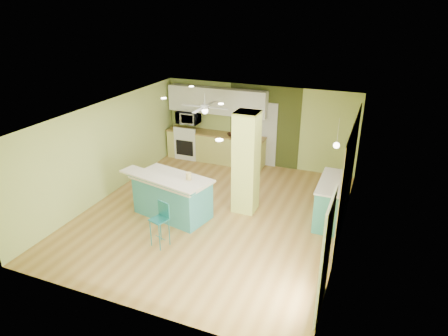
{
  "coord_description": "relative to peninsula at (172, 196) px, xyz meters",
  "views": [
    {
      "loc": [
        3.46,
        -7.83,
        4.85
      ],
      "look_at": [
        0.12,
        0.4,
        1.07
      ],
      "focal_mm": 32.0,
      "sensor_mm": 36.0,
      "label": 1
    }
  ],
  "objects": [
    {
      "name": "canister",
      "position": [
        0.42,
        0.09,
        0.55
      ],
      "size": [
        0.13,
        0.13,
        0.17
      ],
      "primitive_type": "cylinder",
      "color": "gold",
      "rests_on": "peninsula"
    },
    {
      "name": "fruit_bowl",
      "position": [
        0.14,
        3.6,
        0.45
      ],
      "size": [
        0.36,
        0.36,
        0.07
      ],
      "primitive_type": "imported",
      "rotation": [
        0.0,
        0.0,
        0.26
      ],
      "color": "#382117",
      "rests_on": "kitchen_run"
    },
    {
      "name": "upper_cabinets",
      "position": [
        -0.42,
        3.76,
        1.42
      ],
      "size": [
        3.2,
        0.34,
        0.8
      ],
      "primitive_type": "cube",
      "color": "white",
      "rests_on": "wall_back"
    },
    {
      "name": "olive_accent",
      "position": [
        1.08,
        3.93,
        0.72
      ],
      "size": [
        2.2,
        0.02,
        2.5
      ],
      "primitive_type": "cube",
      "color": "#3E471C",
      "rests_on": "floor"
    },
    {
      "name": "microwave",
      "position": [
        -1.37,
        3.64,
        0.82
      ],
      "size": [
        0.7,
        0.48,
        0.39
      ],
      "primitive_type": "imported",
      "color": "white",
      "rests_on": "wall_back"
    },
    {
      "name": "stove",
      "position": [
        -1.37,
        3.63,
        -0.07
      ],
      "size": [
        0.76,
        0.66,
        1.08
      ],
      "color": "white",
      "rests_on": "floor"
    },
    {
      "name": "wall_left",
      "position": [
        -2.13,
        0.44,
        0.72
      ],
      "size": [
        0.01,
        7.0,
        2.5
      ],
      "primitive_type": "cube",
      "color": "#BFD170",
      "rests_on": "floor"
    },
    {
      "name": "wood_panel",
      "position": [
        3.87,
        1.04,
        0.72
      ],
      "size": [
        0.02,
        3.4,
        2.5
      ],
      "primitive_type": "cube",
      "color": "olive",
      "rests_on": "floor"
    },
    {
      "name": "peninsula",
      "position": [
        0.0,
        0.0,
        0.0
      ],
      "size": [
        2.19,
        1.53,
        1.14
      ],
      "rotation": [
        0.0,
        0.0,
        -0.22
      ],
      "color": "teal",
      "rests_on": "floor"
    },
    {
      "name": "ceiling",
      "position": [
        0.88,
        0.44,
        1.98
      ],
      "size": [
        6.0,
        7.0,
        0.01
      ],
      "primitive_type": "cube",
      "color": "white",
      "rests_on": "wall_back"
    },
    {
      "name": "floor",
      "position": [
        0.88,
        0.44,
        -0.53
      ],
      "size": [
        6.0,
        7.0,
        0.01
      ],
      "primitive_type": "cube",
      "color": "#A6763A",
      "rests_on": "ground"
    },
    {
      "name": "ceiling_fan",
      "position": [
        -0.22,
        2.44,
        1.55
      ],
      "size": [
        1.41,
        1.41,
        0.61
      ],
      "color": "white",
      "rests_on": "ceiling"
    },
    {
      "name": "pendant_lamp",
      "position": [
        3.53,
        1.19,
        1.36
      ],
      "size": [
        0.14,
        0.14,
        0.69
      ],
      "color": "white",
      "rests_on": "ceiling"
    },
    {
      "name": "side_counter",
      "position": [
        3.58,
        1.2,
        -0.02
      ],
      "size": [
        0.67,
        1.57,
        1.01
      ],
      "color": "teal",
      "rests_on": "floor"
    },
    {
      "name": "kitchen_run",
      "position": [
        -0.42,
        3.64,
        -0.05
      ],
      "size": [
        3.25,
        0.63,
        0.94
      ],
      "color": "#CFCD6C",
      "rests_on": "floor"
    },
    {
      "name": "interior_door",
      "position": [
        1.08,
        3.9,
        0.47
      ],
      "size": [
        0.82,
        0.05,
        2.0
      ],
      "primitive_type": "cube",
      "color": "silver",
      "rests_on": "floor"
    },
    {
      "name": "french_door",
      "position": [
        3.85,
        -1.86,
        0.52
      ],
      "size": [
        0.04,
        1.08,
        2.1
      ],
      "primitive_type": "cube",
      "color": "silver",
      "rests_on": "floor"
    },
    {
      "name": "wall_right",
      "position": [
        3.88,
        0.44,
        0.72
      ],
      "size": [
        0.01,
        7.0,
        2.5
      ],
      "primitive_type": "cube",
      "color": "#BFD170",
      "rests_on": "floor"
    },
    {
      "name": "wall_back",
      "position": [
        0.88,
        3.95,
        0.72
      ],
      "size": [
        6.0,
        0.01,
        2.5
      ],
      "primitive_type": "cube",
      "color": "#BFD170",
      "rests_on": "floor"
    },
    {
      "name": "column",
      "position": [
        1.53,
        0.94,
        0.72
      ],
      "size": [
        0.55,
        0.55,
        2.5
      ],
      "primitive_type": "cube",
      "color": "#D3E168",
      "rests_on": "floor"
    },
    {
      "name": "wall_decor",
      "position": [
        3.84,
        1.24,
        1.02
      ],
      "size": [
        0.03,
        0.9,
        0.7
      ],
      "primitive_type": "cube",
      "color": "brown",
      "rests_on": "wood_panel"
    },
    {
      "name": "bar_stool",
      "position": [
        0.41,
        -1.17,
        0.13
      ],
      "size": [
        0.41,
        0.41,
        0.98
      ],
      "rotation": [
        0.0,
        0.0,
        -0.3
      ],
      "color": "teal",
      "rests_on": "floor"
    },
    {
      "name": "wall_front",
      "position": [
        0.88,
        -3.06,
        0.72
      ],
      "size": [
        6.0,
        0.01,
        2.5
      ],
      "primitive_type": "cube",
      "color": "#BFD170",
      "rests_on": "floor"
    }
  ]
}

